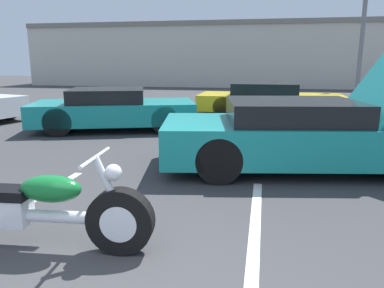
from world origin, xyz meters
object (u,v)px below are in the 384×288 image
Objects in this scene: show_car_hood_open at (303,134)px; light_pole at (367,2)px; parked_car_mid_left_row at (113,109)px; parked_car_mid_right_row at (269,99)px; motorcycle at (25,209)px.

light_pole is at bearing 63.24° from show_car_hood_open.
show_car_hood_open is at bearing -50.19° from parked_car_mid_left_row.
show_car_hood_open reaches higher than parked_car_mid_left_row.
parked_car_mid_left_row reaches higher than parked_car_mid_right_row.
light_pole is at bearing 61.76° from motorcycle.
parked_car_mid_left_row is (-4.59, 2.91, -0.06)m from show_car_hood_open.
parked_car_mid_left_row is (-7.85, -7.64, -3.54)m from light_pole.
parked_car_mid_left_row is 5.36m from parked_car_mid_right_row.
parked_car_mid_right_row is at bearing 22.62° from parked_car_mid_left_row.
show_car_hood_open is (-3.25, -10.56, -3.49)m from light_pole.
parked_car_mid_left_row is at bearing -138.61° from parked_car_mid_right_row.
motorcycle is 4.45m from show_car_hood_open.
parked_car_mid_right_row is at bearing -132.10° from light_pole.
parked_car_mid_right_row is (-0.51, 6.39, -0.06)m from show_car_hood_open.
parked_car_mid_right_row is at bearing 84.98° from show_car_hood_open.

